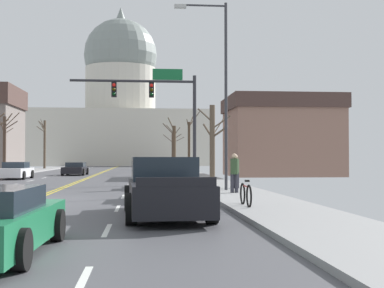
# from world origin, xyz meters

# --- Properties ---
(ground) EXTENTS (20.00, 180.00, 0.20)m
(ground) POSITION_xyz_m (0.00, -0.00, 0.02)
(ground) COLOR #4B4B51
(signal_gantry) EXTENTS (7.91, 0.41, 7.11)m
(signal_gantry) POSITION_xyz_m (5.43, 12.70, 5.19)
(signal_gantry) COLOR #28282D
(signal_gantry) RESTS_ON ground
(street_lamp_right) EXTENTS (2.50, 0.24, 8.78)m
(street_lamp_right) POSITION_xyz_m (7.89, 3.72, 5.31)
(street_lamp_right) COLOR #333338
(street_lamp_right) RESTS_ON ground
(capitol_building) EXTENTS (33.12, 18.90, 31.14)m
(capitol_building) POSITION_xyz_m (0.00, 84.35, 10.93)
(capitol_building) COLOR beige
(capitol_building) RESTS_ON ground
(sedan_near_00) EXTENTS (2.18, 4.29, 1.17)m
(sedan_near_00) POSITION_xyz_m (5.22, 7.76, 0.55)
(sedan_near_00) COLOR #9EA3A8
(sedan_near_00) RESTS_ON ground
(sedan_near_01) EXTENTS (2.16, 4.52, 1.17)m
(sedan_near_01) POSITION_xyz_m (5.36, 0.47, 0.56)
(sedan_near_01) COLOR silver
(sedan_near_01) RESTS_ON ground
(pickup_truck_near_02) EXTENTS (2.47, 5.86, 1.68)m
(pickup_truck_near_02) POSITION_xyz_m (4.97, -5.74, 0.75)
(pickup_truck_near_02) COLOR black
(pickup_truck_near_02) RESTS_ON ground
(sedan_oncoming_00) EXTENTS (2.12, 4.56, 1.29)m
(sedan_oncoming_00) POSITION_xyz_m (-5.30, 20.72, 0.60)
(sedan_oncoming_00) COLOR silver
(sedan_oncoming_00) RESTS_ON ground
(sedan_oncoming_01) EXTENTS (2.16, 4.38, 1.17)m
(sedan_oncoming_01) POSITION_xyz_m (-1.83, 28.95, 0.56)
(sedan_oncoming_01) COLOR black
(sedan_oncoming_01) RESTS_ON ground
(flank_building_02) EXTENTS (9.62, 8.36, 7.00)m
(flank_building_02) POSITION_xyz_m (16.59, 25.55, 3.54)
(flank_building_02) COLOR #8C6656
(flank_building_02) RESTS_ON ground
(bare_tree_00) EXTENTS (2.00, 0.76, 5.95)m
(bare_tree_00) POSITION_xyz_m (7.84, 39.07, 2.80)
(bare_tree_00) COLOR #4C3D2D
(bare_tree_00) RESTS_ON ground
(bare_tree_01) EXTENTS (1.91, 2.18, 5.72)m
(bare_tree_01) POSITION_xyz_m (-8.48, 30.26, 3.03)
(bare_tree_01) COLOR #423328
(bare_tree_01) RESTS_ON ground
(bare_tree_02) EXTENTS (1.91, 2.19, 4.48)m
(bare_tree_02) POSITION_xyz_m (8.26, 9.03, 2.50)
(bare_tree_02) COLOR brown
(bare_tree_02) RESTS_ON ground
(bare_tree_04) EXTENTS (1.36, 1.92, 5.88)m
(bare_tree_04) POSITION_xyz_m (8.76, 29.83, 2.82)
(bare_tree_04) COLOR #4C3D2D
(bare_tree_04) RESTS_ON ground
(bare_tree_05) EXTENTS (1.36, 2.04, 6.59)m
(bare_tree_05) POSITION_xyz_m (-8.57, 50.97, 3.51)
(bare_tree_05) COLOR brown
(bare_tree_05) RESTS_ON ground
(bare_tree_06) EXTENTS (2.85, 2.18, 4.93)m
(bare_tree_06) POSITION_xyz_m (8.39, 50.82, 2.64)
(bare_tree_06) COLOR #423328
(bare_tree_06) RESTS_ON ground
(pedestrian_00) EXTENTS (0.35, 0.34, 1.69)m
(pedestrian_00) POSITION_xyz_m (8.26, 1.83, 1.08)
(pedestrian_00) COLOR #33333D
(pedestrian_00) RESTS_ON ground
(pedestrian_01) EXTENTS (0.35, 0.34, 1.65)m
(pedestrian_01) POSITION_xyz_m (8.89, 5.06, 1.05)
(pedestrian_01) COLOR black
(pedestrian_01) RESTS_ON ground
(bicycle_parked) EXTENTS (0.12, 1.77, 0.85)m
(bicycle_parked) POSITION_xyz_m (7.59, -4.15, 0.49)
(bicycle_parked) COLOR black
(bicycle_parked) RESTS_ON ground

